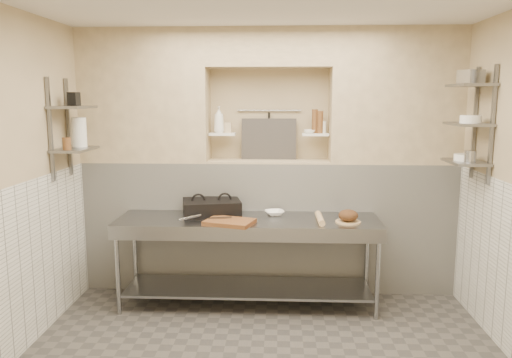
# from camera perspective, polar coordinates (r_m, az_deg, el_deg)

# --- Properties ---
(wall_back) EXTENTS (4.00, 0.10, 2.80)m
(wall_back) POSITION_cam_1_polar(r_m,az_deg,el_deg) (5.66, 1.50, 2.28)
(wall_back) COLOR tan
(wall_back) RESTS_ON ground
(wall_front) EXTENTS (4.00, 0.10, 2.80)m
(wall_front) POSITION_cam_1_polar(r_m,az_deg,el_deg) (1.76, -1.44, -13.74)
(wall_front) COLOR tan
(wall_front) RESTS_ON ground
(backwall_lower) EXTENTS (4.00, 0.40, 1.40)m
(backwall_lower) POSITION_cam_1_polar(r_m,az_deg,el_deg) (5.54, 1.42, -5.23)
(backwall_lower) COLOR silver
(backwall_lower) RESTS_ON floor
(alcove_sill) EXTENTS (1.30, 0.40, 0.02)m
(alcove_sill) POSITION_cam_1_polar(r_m,az_deg,el_deg) (5.41, 1.45, 2.07)
(alcove_sill) COLOR tan
(alcove_sill) RESTS_ON backwall_lower
(backwall_pillar_left) EXTENTS (1.35, 0.40, 1.40)m
(backwall_pillar_left) POSITION_cam_1_polar(r_m,az_deg,el_deg) (5.56, -12.50, 9.18)
(backwall_pillar_left) COLOR tan
(backwall_pillar_left) RESTS_ON backwall_lower
(backwall_pillar_right) EXTENTS (1.35, 0.40, 1.40)m
(backwall_pillar_right) POSITION_cam_1_polar(r_m,az_deg,el_deg) (5.50, 15.60, 9.06)
(backwall_pillar_right) COLOR tan
(backwall_pillar_right) RESTS_ON backwall_lower
(backwall_header) EXTENTS (1.30, 0.40, 0.40)m
(backwall_header) POSITION_cam_1_polar(r_m,az_deg,el_deg) (5.39, 1.50, 14.72)
(backwall_header) COLOR tan
(backwall_header) RESTS_ON backwall_lower
(wainscot_left) EXTENTS (0.02, 3.90, 1.40)m
(wainscot_left) POSITION_cam_1_polar(r_m,az_deg,el_deg) (4.41, -26.46, -10.08)
(wainscot_left) COLOR silver
(wainscot_left) RESTS_ON floor
(alcove_shelf_left) EXTENTS (0.28, 0.16, 0.02)m
(alcove_shelf_left) POSITION_cam_1_polar(r_m,az_deg,el_deg) (5.41, -3.86, 5.14)
(alcove_shelf_left) COLOR white
(alcove_shelf_left) RESTS_ON backwall_lower
(alcove_shelf_right) EXTENTS (0.28, 0.16, 0.02)m
(alcove_shelf_right) POSITION_cam_1_polar(r_m,az_deg,el_deg) (5.39, 6.80, 5.08)
(alcove_shelf_right) COLOR white
(alcove_shelf_right) RESTS_ON backwall_lower
(utensil_rail) EXTENTS (0.70, 0.02, 0.02)m
(utensil_rail) POSITION_cam_1_polar(r_m,az_deg,el_deg) (5.54, 1.51, 7.84)
(utensil_rail) COLOR gray
(utensil_rail) RESTS_ON wall_back
(hanging_steel) EXTENTS (0.02, 0.02, 0.30)m
(hanging_steel) POSITION_cam_1_polar(r_m,az_deg,el_deg) (5.53, 1.50, 6.07)
(hanging_steel) COLOR black
(hanging_steel) RESTS_ON utensil_rail
(splash_panel) EXTENTS (0.60, 0.08, 0.45)m
(splash_panel) POSITION_cam_1_polar(r_m,az_deg,el_deg) (5.48, 1.48, 4.58)
(splash_panel) COLOR #383330
(splash_panel) RESTS_ON alcove_sill
(shelf_rail_left_a) EXTENTS (0.03, 0.03, 0.95)m
(shelf_rail_left_a) POSITION_cam_1_polar(r_m,az_deg,el_deg) (5.31, -20.63, 5.57)
(shelf_rail_left_a) COLOR slate
(shelf_rail_left_a) RESTS_ON wall_left
(shelf_rail_left_b) EXTENTS (0.03, 0.03, 0.95)m
(shelf_rail_left_b) POSITION_cam_1_polar(r_m,az_deg,el_deg) (4.94, -22.46, 5.23)
(shelf_rail_left_b) COLOR slate
(shelf_rail_left_b) RESTS_ON wall_left
(wall_shelf_left_lower) EXTENTS (0.30, 0.50, 0.02)m
(wall_shelf_left_lower) POSITION_cam_1_polar(r_m,az_deg,el_deg) (5.08, -19.99, 3.21)
(wall_shelf_left_lower) COLOR slate
(wall_shelf_left_lower) RESTS_ON wall_left
(wall_shelf_left_upper) EXTENTS (0.30, 0.50, 0.03)m
(wall_shelf_left_upper) POSITION_cam_1_polar(r_m,az_deg,el_deg) (5.06, -20.24, 7.71)
(wall_shelf_left_upper) COLOR slate
(wall_shelf_left_upper) RESTS_ON wall_left
(shelf_rail_right_a) EXTENTS (0.03, 0.03, 1.05)m
(shelf_rail_right_a) POSITION_cam_1_polar(r_m,az_deg,el_deg) (5.21, 23.71, 5.88)
(shelf_rail_right_a) COLOR slate
(shelf_rail_right_a) RESTS_ON wall_right
(shelf_rail_right_b) EXTENTS (0.03, 0.03, 1.05)m
(shelf_rail_right_b) POSITION_cam_1_polar(r_m,az_deg,el_deg) (4.84, 25.39, 5.57)
(shelf_rail_right_b) COLOR slate
(shelf_rail_right_b) RESTS_ON wall_right
(wall_shelf_right_lower) EXTENTS (0.30, 0.50, 0.02)m
(wall_shelf_right_lower) POSITION_cam_1_polar(r_m,az_deg,el_deg) (5.01, 22.82, 1.80)
(wall_shelf_right_lower) COLOR slate
(wall_shelf_right_lower) RESTS_ON wall_right
(wall_shelf_right_mid) EXTENTS (0.30, 0.50, 0.02)m
(wall_shelf_right_mid) POSITION_cam_1_polar(r_m,az_deg,el_deg) (4.98, 23.07, 5.80)
(wall_shelf_right_mid) COLOR slate
(wall_shelf_right_mid) RESTS_ON wall_right
(wall_shelf_right_upper) EXTENTS (0.30, 0.50, 0.03)m
(wall_shelf_right_upper) POSITION_cam_1_polar(r_m,az_deg,el_deg) (4.97, 23.33, 9.82)
(wall_shelf_right_upper) COLOR slate
(wall_shelf_right_upper) RESTS_ON wall_right
(prep_table) EXTENTS (2.60, 0.70, 0.90)m
(prep_table) POSITION_cam_1_polar(r_m,az_deg,el_deg) (5.02, -0.95, -7.46)
(prep_table) COLOR gray
(prep_table) RESTS_ON floor
(panini_press) EXTENTS (0.65, 0.53, 0.16)m
(panini_press) POSITION_cam_1_polar(r_m,az_deg,el_deg) (5.13, -5.09, -3.26)
(panini_press) COLOR black
(panini_press) RESTS_ON prep_table
(cutting_board) EXTENTS (0.52, 0.43, 0.04)m
(cutting_board) POSITION_cam_1_polar(r_m,az_deg,el_deg) (4.77, -3.04, -4.93)
(cutting_board) COLOR brown
(cutting_board) RESTS_ON prep_table
(knife_blade) EXTENTS (0.23, 0.08, 0.01)m
(knife_blade) POSITION_cam_1_polar(r_m,az_deg,el_deg) (4.82, -4.14, -4.43)
(knife_blade) COLOR gray
(knife_blade) RESTS_ON cutting_board
(tongs) EXTENTS (0.19, 0.23, 0.03)m
(tongs) POSITION_cam_1_polar(r_m,az_deg,el_deg) (4.82, -7.58, -4.38)
(tongs) COLOR gray
(tongs) RESTS_ON cutting_board
(mixing_bowl) EXTENTS (0.24, 0.24, 0.05)m
(mixing_bowl) POSITION_cam_1_polar(r_m,az_deg,el_deg) (5.12, 2.13, -3.89)
(mixing_bowl) COLOR white
(mixing_bowl) RESTS_ON prep_table
(rolling_pin) EXTENTS (0.07, 0.41, 0.06)m
(rolling_pin) POSITION_cam_1_polar(r_m,az_deg,el_deg) (4.89, 7.31, -4.49)
(rolling_pin) COLOR tan
(rolling_pin) RESTS_ON prep_table
(bread_board) EXTENTS (0.24, 0.24, 0.01)m
(bread_board) POSITION_cam_1_polar(r_m,az_deg,el_deg) (4.90, 10.48, -4.84)
(bread_board) COLOR tan
(bread_board) RESTS_ON prep_table
(bread_loaf) EXTENTS (0.19, 0.19, 0.11)m
(bread_loaf) POSITION_cam_1_polar(r_m,az_deg,el_deg) (4.88, 10.50, -4.11)
(bread_loaf) COLOR #4C2D19
(bread_loaf) RESTS_ON bread_board
(bottle_soap) EXTENTS (0.12, 0.12, 0.28)m
(bottle_soap) POSITION_cam_1_polar(r_m,az_deg,el_deg) (5.40, -4.26, 6.76)
(bottle_soap) COLOR white
(bottle_soap) RESTS_ON alcove_shelf_left
(jar_alcove) EXTENTS (0.07, 0.07, 0.11)m
(jar_alcove) POSITION_cam_1_polar(r_m,az_deg,el_deg) (5.45, -3.22, 5.89)
(jar_alcove) COLOR tan
(jar_alcove) RESTS_ON alcove_shelf_left
(bowl_alcove) EXTENTS (0.14, 0.14, 0.04)m
(bowl_alcove) POSITION_cam_1_polar(r_m,az_deg,el_deg) (5.38, 6.11, 5.42)
(bowl_alcove) COLOR white
(bowl_alcove) RESTS_ON alcove_shelf_right
(condiment_a) EXTENTS (0.06, 0.06, 0.24)m
(condiment_a) POSITION_cam_1_polar(r_m,az_deg,el_deg) (5.39, 7.33, 6.47)
(condiment_a) COLOR brown
(condiment_a) RESTS_ON alcove_shelf_right
(condiment_b) EXTENTS (0.06, 0.06, 0.25)m
(condiment_b) POSITION_cam_1_polar(r_m,az_deg,el_deg) (5.41, 6.73, 6.58)
(condiment_b) COLOR brown
(condiment_b) RESTS_ON alcove_shelf_right
(condiment_c) EXTENTS (0.08, 0.08, 0.13)m
(condiment_c) POSITION_cam_1_polar(r_m,az_deg,el_deg) (5.43, 7.64, 5.91)
(condiment_c) COLOR white
(condiment_c) RESTS_ON alcove_shelf_right
(jug_left) EXTENTS (0.14, 0.14, 0.29)m
(jug_left) POSITION_cam_1_polar(r_m,az_deg,el_deg) (5.18, -19.57, 5.06)
(jug_left) COLOR white
(jug_left) RESTS_ON wall_shelf_left_lower
(jar_left) EXTENTS (0.08, 0.08, 0.12)m
(jar_left) POSITION_cam_1_polar(r_m,az_deg,el_deg) (4.92, -20.81, 3.80)
(jar_left) COLOR brown
(jar_left) RESTS_ON wall_shelf_left_lower
(box_left_upper) EXTENTS (0.10, 0.10, 0.13)m
(box_left_upper) POSITION_cam_1_polar(r_m,az_deg,el_deg) (5.10, -20.10, 8.59)
(box_left_upper) COLOR black
(box_left_upper) RESTS_ON wall_shelf_left_upper
(bowl_right) EXTENTS (0.20, 0.20, 0.06)m
(bowl_right) POSITION_cam_1_polar(r_m,az_deg,el_deg) (5.02, 22.78, 2.31)
(bowl_right) COLOR white
(bowl_right) RESTS_ON wall_shelf_right_lower
(canister_right) EXTENTS (0.11, 0.11, 0.11)m
(canister_right) POSITION_cam_1_polar(r_m,az_deg,el_deg) (4.90, 23.30, 2.39)
(canister_right) COLOR gray
(canister_right) RESTS_ON wall_shelf_right_lower
(bowl_right_mid) EXTENTS (0.19, 0.19, 0.07)m
(bowl_right_mid) POSITION_cam_1_polar(r_m,az_deg,el_deg) (4.92, 23.34, 6.30)
(bowl_right_mid) COLOR white
(bowl_right_mid) RESTS_ON wall_shelf_right_mid
(basket_right) EXTENTS (0.21, 0.23, 0.12)m
(basket_right) POSITION_cam_1_polar(r_m,az_deg,el_deg) (4.99, 23.34, 10.67)
(basket_right) COLOR gray
(basket_right) RESTS_ON wall_shelf_right_upper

